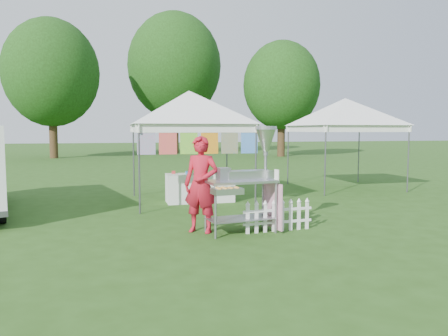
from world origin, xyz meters
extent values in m
plane|color=#274A15|center=(0.00, 0.00, 0.00)|extent=(120.00, 120.00, 0.00)
cylinder|color=#59595E|center=(-1.42, 2.08, 1.05)|extent=(0.04, 0.04, 2.10)
cylinder|color=#59595E|center=(1.42, 2.08, 1.05)|extent=(0.04, 0.04, 2.10)
cylinder|color=#59595E|center=(-1.42, 4.92, 1.05)|extent=(0.04, 0.04, 2.10)
cylinder|color=#59595E|center=(1.42, 4.92, 1.05)|extent=(0.04, 0.04, 2.10)
cube|color=white|center=(0.00, 2.08, 2.00)|extent=(3.00, 0.03, 0.22)
cube|color=white|center=(0.00, 4.92, 2.00)|extent=(3.00, 0.03, 0.22)
pyramid|color=white|center=(0.00, 3.50, 3.00)|extent=(4.24, 4.24, 0.90)
cylinder|color=#59595E|center=(0.00, 2.08, 2.08)|extent=(3.00, 0.03, 0.03)
cube|color=#35C7C9|center=(-1.25, 2.08, 1.73)|extent=(0.42, 0.01, 0.70)
cube|color=#D51A5F|center=(-0.75, 2.08, 1.73)|extent=(0.42, 0.01, 0.70)
cube|color=green|center=(-0.25, 2.08, 1.73)|extent=(0.42, 0.01, 0.70)
cube|color=orange|center=(0.25, 2.08, 1.73)|extent=(0.42, 0.01, 0.70)
cube|color=orange|center=(0.75, 2.08, 1.73)|extent=(0.42, 0.01, 0.70)
cube|color=blue|center=(1.25, 2.08, 1.73)|extent=(0.42, 0.01, 0.70)
cylinder|color=#59595E|center=(4.08, 3.58, 1.05)|extent=(0.04, 0.04, 2.10)
cylinder|color=#59595E|center=(6.92, 3.58, 1.05)|extent=(0.04, 0.04, 2.10)
cylinder|color=#59595E|center=(4.08, 6.42, 1.05)|extent=(0.04, 0.04, 2.10)
cylinder|color=#59595E|center=(6.92, 6.42, 1.05)|extent=(0.04, 0.04, 2.10)
cube|color=white|center=(5.50, 3.58, 2.00)|extent=(3.00, 0.03, 0.22)
cube|color=white|center=(5.50, 6.42, 2.00)|extent=(3.00, 0.03, 0.22)
pyramid|color=white|center=(5.50, 5.00, 3.00)|extent=(4.24, 4.24, 0.90)
cylinder|color=#59595E|center=(5.50, 3.58, 2.08)|extent=(3.00, 0.03, 0.03)
cylinder|color=#352113|center=(-6.00, 24.00, 1.98)|extent=(0.56, 0.56, 3.96)
ellipsoid|color=#22601A|center=(-6.00, 24.00, 5.85)|extent=(6.40, 6.40, 7.36)
cylinder|color=#352113|center=(3.00, 28.00, 2.42)|extent=(0.56, 0.56, 4.84)
ellipsoid|color=#22601A|center=(3.00, 28.00, 7.15)|extent=(7.60, 7.60, 8.74)
cylinder|color=#352113|center=(10.00, 22.00, 1.76)|extent=(0.56, 0.56, 3.52)
ellipsoid|color=#22601A|center=(10.00, 22.00, 5.20)|extent=(5.60, 5.60, 6.44)
cylinder|color=gray|center=(-0.24, -0.65, 0.49)|extent=(0.05, 0.05, 0.99)
cylinder|color=gray|center=(0.97, -0.50, 0.49)|extent=(0.05, 0.05, 0.99)
cylinder|color=gray|center=(-0.31, -0.09, 0.49)|extent=(0.05, 0.05, 0.99)
cylinder|color=gray|center=(0.90, 0.05, 0.49)|extent=(0.05, 0.05, 0.99)
cube|color=gray|center=(0.33, -0.30, 0.27)|extent=(1.31, 0.77, 0.02)
cube|color=#B7B7BC|center=(0.33, -0.30, 0.99)|extent=(1.38, 0.81, 0.04)
cube|color=#B7B7BC|center=(0.52, -0.22, 1.09)|extent=(0.96, 0.38, 0.16)
cube|color=gray|center=(0.00, -0.28, 1.13)|extent=(0.25, 0.27, 0.24)
cylinder|color=gray|center=(0.87, -0.18, 1.48)|extent=(0.06, 0.06, 0.99)
cone|color=#B7B7BC|center=(0.87, -0.18, 1.75)|extent=(0.44, 0.44, 0.44)
cylinder|color=#B7B7BC|center=(0.87, -0.18, 1.99)|extent=(0.46, 0.46, 0.07)
cube|color=#B7B7BC|center=(-0.06, -0.76, 0.88)|extent=(0.56, 0.39, 0.11)
cube|color=#CE8BA2|center=(0.99, -0.22, 0.49)|extent=(0.12, 0.82, 0.89)
cube|color=white|center=(0.96, -0.53, 1.12)|extent=(0.03, 0.15, 0.20)
imported|color=#B11526|center=(-0.39, -0.07, 0.92)|extent=(0.80, 0.73, 1.84)
cube|color=black|center=(-4.71, 3.83, 1.50)|extent=(0.66, 2.59, 0.53)
cylinder|color=black|center=(-4.32, 1.73, 0.33)|extent=(0.36, 0.69, 0.66)
cube|color=white|center=(0.43, -0.44, 0.28)|extent=(0.07, 0.03, 0.56)
cube|color=white|center=(0.61, -0.42, 0.28)|extent=(0.07, 0.03, 0.56)
cube|color=white|center=(0.79, -0.41, 0.28)|extent=(0.07, 0.03, 0.56)
cube|color=white|center=(0.97, -0.40, 0.28)|extent=(0.07, 0.03, 0.56)
cube|color=white|center=(1.15, -0.38, 0.28)|extent=(0.07, 0.03, 0.56)
cube|color=white|center=(1.33, -0.37, 0.28)|extent=(0.07, 0.03, 0.56)
cube|color=white|center=(1.51, -0.35, 0.28)|extent=(0.07, 0.03, 0.56)
cube|color=white|center=(1.69, -0.34, 0.28)|extent=(0.07, 0.03, 0.56)
cube|color=white|center=(1.06, -0.39, 0.18)|extent=(1.44, 0.14, 0.05)
cube|color=white|center=(1.06, -0.39, 0.42)|extent=(1.44, 0.14, 0.05)
cube|color=white|center=(0.27, 3.40, 0.39)|extent=(1.80, 0.70, 0.77)
camera|label=1|loc=(-1.99, -8.16, 1.95)|focal=35.00mm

